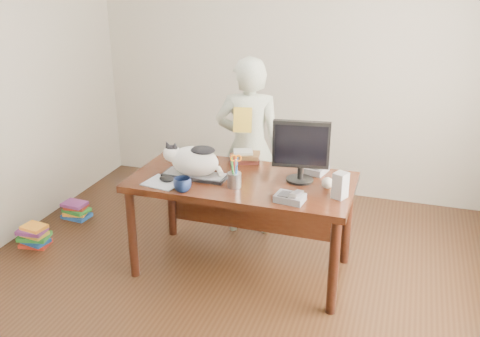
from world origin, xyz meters
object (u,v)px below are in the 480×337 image
Objects in this scene: pen_cup at (234,178)px; coffee_mug at (182,185)px; book_pile_b at (76,210)px; monitor at (301,148)px; book_pile_a at (34,236)px; book_stack at (245,157)px; cat at (193,160)px; phone at (291,197)px; baseball at (327,183)px; person at (249,147)px; keyboard at (195,175)px; mouse at (167,179)px; calculator at (317,169)px; desk at (245,193)px; speaker at (340,185)px.

coffee_mug is at bearing -150.74° from pen_cup.
monitor is at bearing -7.24° from book_pile_b.
book_stack is at bearing 18.18° from book_pile_a.
book_stack is at bearing 58.96° from cat.
baseball is (0.19, 0.29, 0.01)m from phone.
monitor is at bearing 122.84° from person.
book_stack reaches higher than book_pile_a.
keyboard is 2.33× the size of phone.
pen_cup is at bearing -158.11° from monitor.
monitor reaches higher than mouse.
monitor is 1.67× the size of book_pile_a.
calculator is (0.08, 0.21, -0.23)m from monitor.
pen_cup reaches higher than desk.
desk is 5.88× the size of book_stack.
speaker is 2.24× the size of baseball.
coffee_mug reaches higher than book_stack.
coffee_mug is at bearing -159.06° from baseball.
book_stack reaches higher than book_pile_b.
keyboard is 1.96× the size of pen_cup.
coffee_mug is 1.60m from book_pile_a.
cat is 0.28m from coffee_mug.
keyboard is at bearing -156.19° from desk.
calculator is at bearing -20.22° from book_stack.
book_stack is at bearing 108.54° from desk.
monitor is at bearing 27.49° from mouse.
book_pile_b is (0.03, 0.55, -0.02)m from book_pile_a.
book_stack is at bearing 136.79° from phone.
cat is 0.30× the size of person.
mouse is 0.45× the size of book_pile_a.
monitor is 0.60m from book_stack.
book_stack is (-0.70, 0.32, -0.00)m from baseball.
baseball is (0.61, -0.05, 0.19)m from desk.
monitor is 0.32m from calculator.
book_pile_b is at bearing 153.97° from coffee_mug.
pen_cup is 0.89× the size of book_stack.
monitor reaches higher than keyboard.
cat is 1.02× the size of monitor.
speaker is (0.72, 0.05, 0.02)m from pen_cup.
person is (-0.55, 0.55, -0.24)m from monitor.
phone is 1.00× the size of calculator.
speaker is at bearing -0.81° from keyboard.
phone is (0.42, -0.34, 0.18)m from desk.
coffee_mug is 0.45× the size of book_stack.
pen_cup is at bearing 1.44° from book_pile_a.
cat is 0.50m from book_stack.
pen_cup is at bearing -12.42° from cat.
pen_cup is 0.44m from phone.
pen_cup reaches higher than book_stack.
phone is at bearing -124.05° from baseball.
person reaches higher than baseball.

